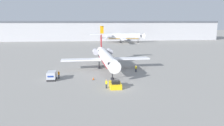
% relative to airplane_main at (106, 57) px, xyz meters
% --- Properties ---
extents(ground_plane, '(600.00, 600.00, 0.00)m').
position_rel_airplane_main_xyz_m(ground_plane, '(0.67, -18.94, -3.55)').
color(ground_plane, gray).
extents(terminal_building, '(180.00, 16.80, 13.99)m').
position_rel_airplane_main_xyz_m(terminal_building, '(0.67, 101.06, 3.47)').
color(terminal_building, '#B2B2B7').
rests_on(terminal_building, ground).
extents(airplane_main, '(25.22, 28.81, 9.30)m').
position_rel_airplane_main_xyz_m(airplane_main, '(0.00, 0.00, 0.00)').
color(airplane_main, white).
rests_on(airplane_main, ground).
extents(pushback_tug, '(2.31, 3.87, 1.73)m').
position_rel_airplane_main_xyz_m(pushback_tug, '(0.39, -18.10, -2.92)').
color(pushback_tug, yellow).
rests_on(pushback_tug, ground).
extents(luggage_cart, '(1.92, 3.24, 1.99)m').
position_rel_airplane_main_xyz_m(luggage_cart, '(-13.57, -10.57, -2.56)').
color(luggage_cart, '#232326').
rests_on(luggage_cart, ground).
extents(worker_near_tug, '(0.40, 0.26, 1.86)m').
position_rel_airplane_main_xyz_m(worker_near_tug, '(-1.46, -18.43, -2.57)').
color(worker_near_tug, '#232838').
rests_on(worker_near_tug, ground).
extents(worker_by_wing, '(0.40, 0.25, 1.77)m').
position_rel_airplane_main_xyz_m(worker_by_wing, '(7.78, -4.38, -2.62)').
color(worker_by_wing, '#232838').
rests_on(worker_by_wing, ground).
extents(worker_on_apron, '(0.40, 0.26, 1.86)m').
position_rel_airplane_main_xyz_m(worker_on_apron, '(-12.12, -9.25, -2.57)').
color(worker_on_apron, '#232838').
rests_on(worker_on_apron, ground).
extents(traffic_cone_left, '(0.53, 0.53, 0.65)m').
position_rel_airplane_main_xyz_m(traffic_cone_left, '(-3.94, -11.50, -3.24)').
color(traffic_cone_left, black).
rests_on(traffic_cone_left, ground).
extents(airplane_parked_far_left, '(28.85, 31.36, 11.08)m').
position_rel_airplane_main_xyz_m(airplane_parked_far_left, '(16.79, 78.18, 0.52)').
color(airplane_parked_far_left, white).
rests_on(airplane_parked_far_left, ground).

